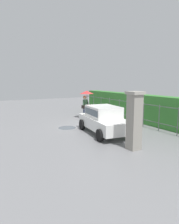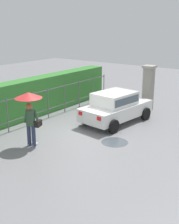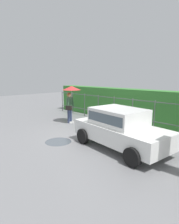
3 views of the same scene
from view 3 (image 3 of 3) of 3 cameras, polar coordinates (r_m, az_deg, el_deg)
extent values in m
plane|color=slate|center=(8.96, 0.51, -6.44)|extent=(40.00, 40.00, 0.00)
cube|color=white|center=(7.16, 9.42, -6.23)|extent=(3.87, 2.08, 0.60)
cube|color=white|center=(7.11, 8.69, -1.33)|extent=(2.06, 1.66, 0.60)
cube|color=#4C5B66|center=(7.10, 8.70, -1.17)|extent=(1.92, 1.66, 0.33)
cylinder|color=black|center=(7.18, 21.45, -9.14)|extent=(0.62, 0.25, 0.60)
cylinder|color=black|center=(5.89, 12.70, -13.09)|extent=(0.62, 0.25, 0.60)
cylinder|color=black|center=(8.65, 7.13, -5.10)|extent=(0.62, 0.25, 0.60)
cylinder|color=black|center=(7.61, -2.00, -7.26)|extent=(0.62, 0.25, 0.60)
cube|color=red|center=(8.78, 3.05, -1.89)|extent=(0.08, 0.21, 0.16)
cube|color=red|center=(8.13, -2.86, -2.93)|extent=(0.08, 0.21, 0.16)
cylinder|color=#2D3856|center=(11.03, -5.69, -0.89)|extent=(0.15, 0.15, 0.86)
cylinder|color=#2D3856|center=(10.87, -6.26, -1.08)|extent=(0.15, 0.15, 0.86)
cube|color=white|center=(11.09, -5.39, -2.89)|extent=(0.26, 0.10, 0.08)
cube|color=white|center=(10.92, -5.95, -3.11)|extent=(0.26, 0.10, 0.08)
cylinder|color=#2D4C33|center=(10.83, -6.04, 2.75)|extent=(0.34, 0.34, 0.58)
sphere|color=#DBAD89|center=(10.78, -6.09, 5.01)|extent=(0.22, 0.22, 0.22)
sphere|color=olive|center=(10.79, -6.22, 5.12)|extent=(0.25, 0.25, 0.25)
cylinder|color=#2D4C33|center=(10.96, -5.07, 3.02)|extent=(0.16, 0.24, 0.56)
cylinder|color=#2D4C33|center=(10.60, -6.33, 2.73)|extent=(0.16, 0.24, 0.56)
cylinder|color=#B2B2B7|center=(10.80, -5.40, 4.58)|extent=(0.02, 0.02, 0.77)
cone|color=red|center=(10.76, -5.45, 7.20)|extent=(1.03, 1.03, 0.22)
cube|color=black|center=(10.58, -6.24, 1.24)|extent=(0.37, 0.26, 0.24)
cylinder|color=#59605B|center=(14.63, -8.17, 3.22)|extent=(0.05, 0.05, 1.50)
cylinder|color=#59605B|center=(13.66, -5.06, 2.75)|extent=(0.05, 0.05, 1.50)
cylinder|color=#59605B|center=(12.74, -1.48, 2.20)|extent=(0.05, 0.05, 1.50)
cylinder|color=#59605B|center=(11.87, 2.63, 1.56)|extent=(0.05, 0.05, 1.50)
cylinder|color=#59605B|center=(11.08, 7.35, 0.81)|extent=(0.05, 0.05, 1.50)
cylinder|color=#59605B|center=(10.38, 12.75, -0.05)|extent=(0.05, 0.05, 1.50)
cylinder|color=#59605B|center=(9.78, 18.87, -1.03)|extent=(0.05, 0.05, 1.50)
cube|color=#59605B|center=(10.62, 10.08, 3.95)|extent=(11.18, 0.03, 0.04)
cube|color=#59605B|center=(10.77, 9.91, -1.18)|extent=(11.18, 0.03, 0.04)
cube|color=#387F33|center=(11.46, 12.74, 1.97)|extent=(12.18, 0.90, 1.90)
cylinder|color=#4C545B|center=(7.98, -9.36, -8.78)|extent=(1.07, 1.07, 0.00)
camera|label=1|loc=(4.88, 137.60, -5.86)|focal=31.94mm
camera|label=2|loc=(15.69, -51.11, 13.93)|focal=47.19mm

